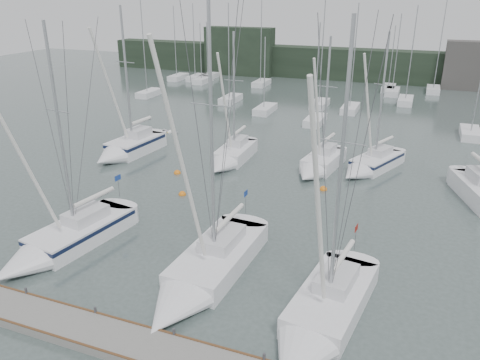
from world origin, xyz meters
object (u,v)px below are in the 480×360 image
sailboat_near_left (58,244)px  sailboat_near_center (199,279)px  sailboat_mid_d (369,165)px  sailboat_mid_a (126,149)px  buoy_b (323,190)px  buoy_a (182,195)px  buoy_c (177,173)px  sailboat_near_right (318,323)px  sailboat_mid_b (230,158)px  sailboat_mid_c (318,166)px

sailboat_near_left → sailboat_near_center: sailboat_near_center is taller
sailboat_mid_d → sailboat_mid_a: bearing=-146.5°
sailboat_mid_a → sailboat_near_left: bearing=-62.6°
buoy_b → buoy_a: bearing=-153.7°
sailboat_near_center → sailboat_near_left: bearing=-178.2°
sailboat_near_center → sailboat_mid_d: sailboat_near_center is taller
buoy_c → sailboat_near_right: bearing=-44.9°
sailboat_mid_b → sailboat_mid_a: bearing=-171.6°
sailboat_near_right → buoy_c: bearing=142.8°
sailboat_mid_b → sailboat_mid_d: 11.58m
sailboat_mid_b → sailboat_mid_c: (7.49, 0.74, 0.02)m
sailboat_mid_b → buoy_c: (-3.12, -3.72, -0.54)m
sailboat_near_center → sailboat_near_right: sailboat_near_center is taller
sailboat_mid_d → sailboat_mid_b: bearing=-145.6°
sailboat_mid_d → buoy_b: (-2.66, -5.06, -0.54)m
sailboat_near_center → buoy_b: size_ratio=26.53×
sailboat_near_right → buoy_b: sailboat_near_right is taller
sailboat_mid_d → buoy_b: bearing=-94.9°
sailboat_near_left → buoy_a: sailboat_near_left is taller
buoy_a → sailboat_near_center: bearing=-58.1°
sailboat_near_right → sailboat_mid_b: size_ratio=1.21×
sailboat_near_center → buoy_c: 16.09m
sailboat_near_left → sailboat_mid_a: 16.74m
sailboat_near_left → buoy_c: 13.50m
sailboat_near_right → buoy_a: (-12.45, 11.11, -0.52)m
sailboat_mid_a → buoy_b: bearing=2.8°
sailboat_mid_a → buoy_a: size_ratio=24.85×
sailboat_near_center → sailboat_mid_c: bearing=86.1°
sailboat_near_left → sailboat_mid_d: (14.80, 19.51, -0.03)m
sailboat_near_right → buoy_c: 20.96m
sailboat_near_center → sailboat_mid_d: size_ratio=1.30×
sailboat_mid_b → buoy_b: 9.13m
buoy_b → sailboat_near_left: bearing=-130.0°
buoy_a → buoy_c: bearing=123.0°
sailboat_mid_b → buoy_a: size_ratio=21.13×
sailboat_mid_d → buoy_c: sailboat_mid_d is taller
sailboat_mid_d → sailboat_near_right: bearing=-66.1°
sailboat_mid_a → sailboat_mid_b: (9.43, 1.57, -0.14)m
sailboat_mid_b → sailboat_mid_d: size_ratio=0.99×
sailboat_mid_d → buoy_a: bearing=-118.3°
sailboat_mid_a → buoy_c: 6.70m
sailboat_near_center → sailboat_near_right: size_ratio=1.08×
sailboat_mid_d → sailboat_near_center: bearing=-83.9°
sailboat_near_center → sailboat_mid_a: 21.67m
sailboat_near_center → sailboat_mid_c: size_ratio=1.34×
sailboat_mid_a → buoy_b: size_ratio=23.74×
sailboat_mid_c → buoy_c: size_ratio=19.84×
buoy_a → buoy_b: buoy_b is taller
sailboat_near_right → buoy_b: bearing=108.6°
sailboat_near_left → buoy_a: bearing=83.7°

